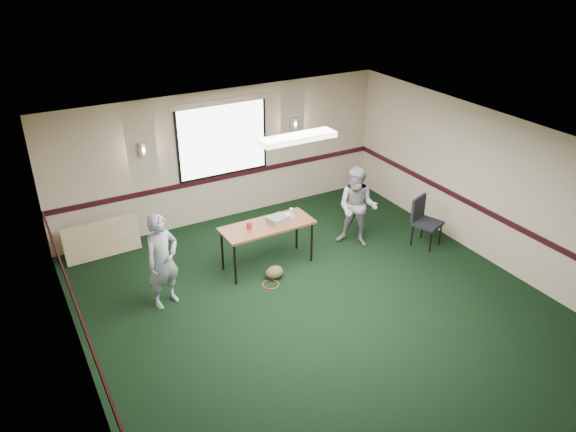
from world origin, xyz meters
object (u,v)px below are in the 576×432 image
projector (277,219)px  person_left (163,261)px  conference_chair (424,218)px  person_right (357,207)px  folding_table (267,228)px

projector → person_left: size_ratio=0.20×
projector → person_left: person_left is taller
conference_chair → person_right: size_ratio=0.61×
projector → conference_chair: 2.85m
projector → conference_chair: size_ratio=0.33×
folding_table → conference_chair: (2.94, -0.72, -0.21)m
conference_chair → person_right: (-1.11, 0.60, 0.23)m
conference_chair → person_left: (-4.89, 0.49, 0.24)m
conference_chair → folding_table: bearing=145.5°
person_left → person_right: person_left is taller
folding_table → projector: bearing=0.6°
person_left → person_right: 3.78m
person_left → person_right: (3.78, 0.11, -0.01)m
folding_table → conference_chair: conference_chair is taller
folding_table → projector: size_ratio=5.31×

